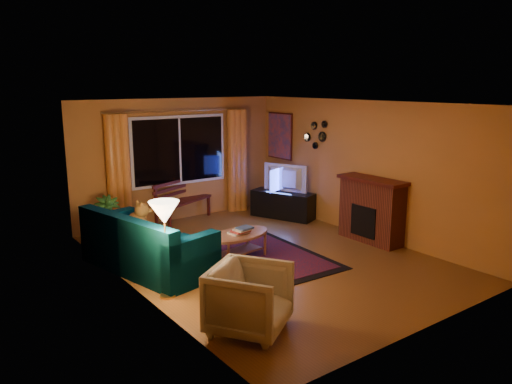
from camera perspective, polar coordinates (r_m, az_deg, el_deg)
floor at (r=8.25m, az=1.24°, el=-7.57°), size 4.50×6.00×0.02m
ceiling at (r=7.76m, az=1.33°, el=10.20°), size 4.50×6.00×0.02m
wall_back at (r=10.42m, az=-8.83°, el=3.67°), size 4.50×0.02×2.50m
wall_left at (r=6.81m, az=-14.02°, el=-1.21°), size 0.02×6.00×2.50m
wall_right at (r=9.43m, az=12.28°, el=2.62°), size 0.02×6.00×2.50m
window at (r=10.34m, az=-8.70°, el=4.73°), size 2.00×0.02×1.30m
curtain_rod at (r=10.22m, az=-8.73°, el=9.15°), size 3.20×0.03×0.03m
curtain_left at (r=9.79m, az=-15.48°, el=2.03°), size 0.36×0.36×2.24m
curtain_right at (r=11.01m, az=-2.24°, el=3.59°), size 0.36×0.36×2.24m
bench at (r=10.38m, az=-8.27°, el=-2.19°), size 1.48×0.95×0.43m
potted_plant at (r=9.31m, az=-16.62°, el=-3.00°), size 0.51×0.51×0.83m
sofa at (r=7.80m, az=-12.29°, el=-5.48°), size 1.42×2.38×0.90m
dog at (r=8.19m, az=-13.49°, el=-2.82°), size 0.41×0.52×0.52m
armchair at (r=5.81m, az=-0.74°, el=-11.77°), size 1.13×1.12×0.86m
floor_lamp at (r=6.70m, az=-10.27°, el=-6.63°), size 0.28×0.28×1.30m
rug at (r=8.38m, az=-0.02°, el=-7.11°), size 1.85×2.82×0.02m
coffee_table at (r=8.15m, az=-2.00°, el=-6.18°), size 1.32×1.32×0.42m
tv_console at (r=10.56m, az=3.08°, el=-1.45°), size 0.93×1.41×0.56m
television at (r=10.44m, az=3.11°, el=1.57°), size 0.51×0.97×0.57m
fireplace at (r=9.16m, az=13.06°, el=-2.19°), size 0.40×1.20×1.10m
mirror_cluster at (r=10.22m, az=6.77°, el=6.67°), size 0.06×0.60×0.56m
painting at (r=11.11m, az=2.74°, el=6.42°), size 0.04×0.76×0.96m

